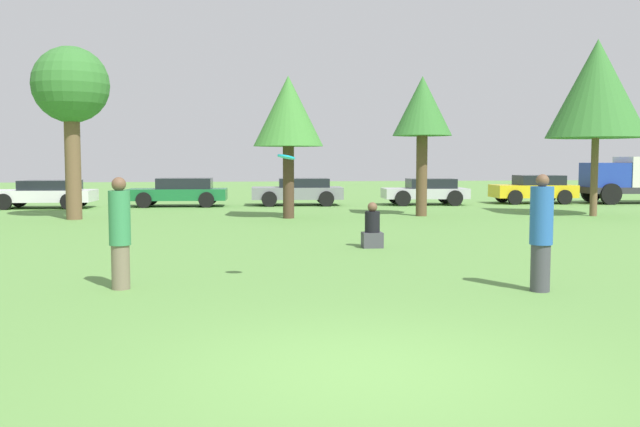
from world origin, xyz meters
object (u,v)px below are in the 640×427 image
Objects in this scene: tree_4 at (597,89)px; parked_car_grey at (299,191)px; frisbee at (286,157)px; parked_car_yellow at (534,189)px; person_thrower at (120,233)px; bystander_sitting at (372,229)px; tree_1 at (71,89)px; person_catcher at (541,233)px; tree_2 at (288,113)px; tree_3 at (422,109)px; parked_car_white at (45,193)px; parked_car_silver at (426,191)px; parked_car_green at (180,191)px.

tree_4 reaches higher than parked_car_grey.
frisbee reaches higher than parked_car_yellow.
person_thrower is 1.67× the size of bystander_sitting.
tree_1 is (-8.80, 9.05, 4.09)m from bystander_sitting.
person_catcher is 0.37× the size of tree_2.
person_thrower is 6.74m from person_catcher.
tree_3 is at bearing 66.09° from person_thrower.
parked_car_white is (-14.99, 6.09, -3.30)m from tree_3.
parked_car_silver is (1.98, 6.18, -3.30)m from tree_3.
tree_2 is at bearing -69.82° from person_catcher.
tree_3 is at bearing 67.44° from bystander_sitting.
tree_2 is at bearing -175.73° from tree_3.
tree_1 is 7.54m from parked_car_white.
parked_car_white is 22.40m from parked_car_yellow.
frisbee is at bearing 86.83° from parked_car_grey.
person_thrower is at bearing 64.40° from parked_car_silver.
frisbee is 21.72m from parked_car_white.
parked_car_silver is (16.97, 0.09, 0.00)m from parked_car_white.
parked_car_yellow is (22.39, 0.44, 0.06)m from parked_car_white.
parked_car_silver is (-4.38, 7.01, -4.03)m from tree_4.
parked_car_green is (3.20, 6.40, -3.86)m from tree_1.
parked_car_grey is (8.57, 6.51, -3.86)m from tree_1.
parked_car_white is 0.98× the size of parked_car_green.
tree_4 is at bearing 45.80° from frisbee.
parked_car_silver reaches higher than bystander_sitting.
parked_car_white is at bearing 112.59° from tree_1.
parked_car_white is at bearing 114.10° from frisbee.
person_catcher is 4.26m from frisbee.
tree_3 reaches higher than parked_car_white.
person_thrower reaches higher than parked_car_silver.
parked_car_yellow is at bearing -105.24° from person_catcher.
tree_1 is 1.19× the size of tree_2.
bystander_sitting is 0.26× the size of parked_car_grey.
person_catcher is 23.28m from parked_car_yellow.
tree_1 is at bearing 134.20° from bystander_sitting.
tree_4 reaches higher than tree_3.
parked_car_silver is (5.69, 15.11, 0.22)m from bystander_sitting.
bystander_sitting is 0.25× the size of parked_car_white.
bystander_sitting is 0.21× the size of tree_3.
parked_car_green is at bearing 100.40° from person_thrower.
tree_1 is 1.35× the size of parked_car_green.
tree_3 is at bearing 123.74° from parked_car_grey.
parked_car_yellow is (13.54, 20.22, -1.43)m from frisbee.
tree_1 is (-6.37, 13.81, 2.39)m from frisbee.
person_catcher is at bearing -55.09° from tree_1.
parked_car_green is 11.29m from parked_car_silver.
parked_car_yellow is at bearing 17.85° from tree_1.
parked_car_yellow is at bearing 60.20° from person_thrower.
frisbee is at bearing 70.80° from parked_car_silver.
parked_car_yellow is (11.34, -0.10, 0.04)m from parked_car_grey.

